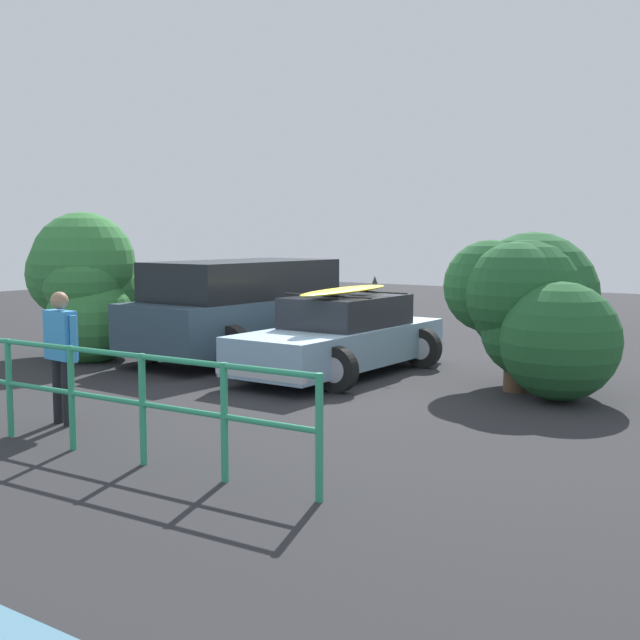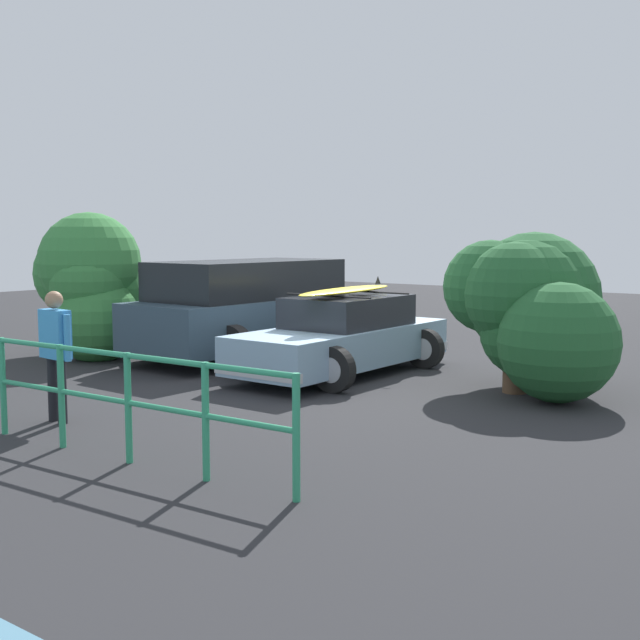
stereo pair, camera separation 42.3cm
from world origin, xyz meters
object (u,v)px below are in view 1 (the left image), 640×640
object	(u,v)px
sedan_car	(342,336)
bush_near_right	(88,286)
bush_near_left	(530,307)
person_bystander	(61,345)
suv_car	(244,308)

from	to	relation	value
sedan_car	bush_near_right	size ratio (longest dim) A/B	1.55
bush_near_left	bush_near_right	world-z (taller)	bush_near_right
person_bystander	bush_near_right	size ratio (longest dim) A/B	0.58
sedan_car	suv_car	xyz separation A→B (m)	(2.45, -0.41, 0.32)
bush_near_left	bush_near_right	distance (m)	8.08
suv_car	person_bystander	xyz separation A→B (m)	(-1.61, 5.32, 0.03)
person_bystander	bush_near_right	bearing A→B (deg)	-42.44
person_bystander	bush_near_right	world-z (taller)	bush_near_right
sedan_car	bush_near_left	xyz separation A→B (m)	(-3.03, -0.37, 0.62)
person_bystander	bush_near_right	xyz separation A→B (m)	(4.06, -3.71, 0.37)
suv_car	person_bystander	size ratio (longest dim) A/B	3.05
person_bystander	bush_near_left	size ratio (longest dim) A/B	0.58
person_bystander	bush_near_right	distance (m)	5.51
person_bystander	bush_near_left	distance (m)	6.55
suv_car	bush_near_right	world-z (taller)	bush_near_right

